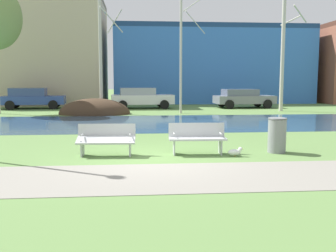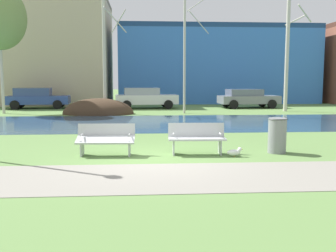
# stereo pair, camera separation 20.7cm
# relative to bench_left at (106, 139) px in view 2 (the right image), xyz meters

# --- Properties ---
(ground_plane) EXTENTS (120.00, 120.00, 0.00)m
(ground_plane) POSITION_rel_bench_left_xyz_m (1.27, 9.35, -0.47)
(ground_plane) COLOR #5B7F42
(paved_path_strip) EXTENTS (60.00, 2.59, 0.01)m
(paved_path_strip) POSITION_rel_bench_left_xyz_m (1.27, -2.53, -0.47)
(paved_path_strip) COLOR gray
(paved_path_strip) RESTS_ON ground
(river_band) EXTENTS (80.00, 7.45, 0.01)m
(river_band) POSITION_rel_bench_left_xyz_m (1.27, 7.97, -0.47)
(river_band) COLOR #33516B
(river_band) RESTS_ON ground
(soil_mound) EXTENTS (4.30, 2.90, 1.91)m
(soil_mound) POSITION_rel_bench_left_xyz_m (-1.62, 13.00, -0.47)
(soil_mound) COLOR #423021
(soil_mound) RESTS_ON ground
(bench_left) EXTENTS (1.62, 0.63, 0.87)m
(bench_left) POSITION_rel_bench_left_xyz_m (0.00, 0.00, 0.00)
(bench_left) COLOR #B2B5B7
(bench_left) RESTS_ON ground
(bench_right) EXTENTS (1.62, 0.63, 0.87)m
(bench_right) POSITION_rel_bench_left_xyz_m (2.54, 0.00, 0.00)
(bench_right) COLOR #B2B5B7
(bench_right) RESTS_ON ground
(trash_bin) EXTENTS (0.54, 0.54, 1.01)m
(trash_bin) POSITION_rel_bench_left_xyz_m (4.87, 0.04, 0.05)
(trash_bin) COLOR gray
(trash_bin) RESTS_ON ground
(seagull) EXTENTS (0.44, 0.17, 0.26)m
(seagull) POSITION_rel_bench_left_xyz_m (3.52, -0.45, -0.34)
(seagull) COLOR white
(seagull) RESTS_ON ground
(birch_left) EXTENTS (1.49, 2.71, 7.71)m
(birch_left) POSITION_rel_bench_left_xyz_m (-1.18, 13.35, 3.49)
(birch_left) COLOR #BCB7A8
(birch_left) RESTS_ON ground
(birch_center_left) EXTENTS (1.54, 2.83, 8.98)m
(birch_center_left) POSITION_rel_bench_left_xyz_m (3.68, 13.07, 4.10)
(birch_center_left) COLOR #BCB7A8
(birch_center_left) RESTS_ON ground
(birch_center) EXTENTS (1.63, 2.65, 9.18)m
(birch_center) POSITION_rel_bench_left_xyz_m (10.50, 14.20, 4.19)
(birch_center) COLOR #BCB7A8
(birch_center) RESTS_ON ground
(parked_van_nearest_blue) EXTENTS (4.47, 2.19, 1.48)m
(parked_van_nearest_blue) POSITION_rel_bench_left_xyz_m (-6.49, 17.71, 0.30)
(parked_van_nearest_blue) COLOR #2D4793
(parked_van_nearest_blue) RESTS_ON ground
(parked_sedan_second_white) EXTENTS (4.55, 2.27, 1.48)m
(parked_sedan_second_white) POSITION_rel_bench_left_xyz_m (1.28, 17.34, 0.31)
(parked_sedan_second_white) COLOR silver
(parked_sedan_second_white) RESTS_ON ground
(parked_hatch_third_grey) EXTENTS (4.44, 2.30, 1.37)m
(parked_hatch_third_grey) POSITION_rel_bench_left_xyz_m (8.77, 17.28, 0.27)
(parked_hatch_third_grey) COLOR slate
(parked_hatch_third_grey) RESTS_ON ground
(building_beige_block) EXTENTS (12.15, 8.54, 8.87)m
(building_beige_block) POSITION_rel_bench_left_xyz_m (-7.86, 23.90, 3.96)
(building_beige_block) COLOR #BCAD8E
(building_beige_block) RESTS_ON ground
(building_blue_store) EXTENTS (17.29, 6.69, 6.75)m
(building_blue_store) POSITION_rel_bench_left_xyz_m (7.76, 24.71, 2.90)
(building_blue_store) COLOR #3870C6
(building_blue_store) RESTS_ON ground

